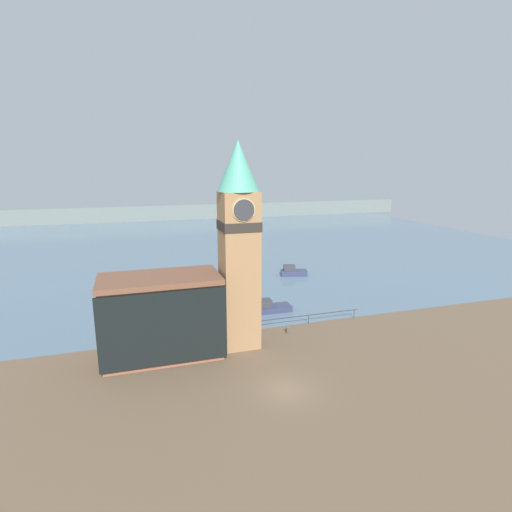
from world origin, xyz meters
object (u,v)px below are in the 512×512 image
at_px(pier_building, 162,316).
at_px(clock_tower, 239,241).
at_px(boat_near, 267,307).
at_px(boat_far, 293,272).
at_px(mooring_bollard_near, 288,329).

bearing_deg(pier_building, clock_tower, 1.09).
bearing_deg(pier_building, boat_near, 31.54).
xyz_separation_m(boat_far, mooring_bollard_near, (-9.76, -22.02, -0.23)).
height_order(clock_tower, boat_far, clock_tower).
height_order(pier_building, boat_near, pier_building).
relative_size(boat_far, mooring_bollard_near, 5.72).
bearing_deg(clock_tower, mooring_bollard_near, 10.46).
bearing_deg(mooring_bollard_near, boat_near, 90.08).
bearing_deg(clock_tower, boat_near, 54.80).
relative_size(pier_building, boat_near, 1.99).
xyz_separation_m(boat_near, boat_far, (9.77, 14.93, 0.09)).
distance_m(clock_tower, pier_building, 10.37).
bearing_deg(boat_far, clock_tower, -107.88).
bearing_deg(boat_near, clock_tower, -123.77).
xyz_separation_m(clock_tower, pier_building, (-7.77, -0.15, -6.87)).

